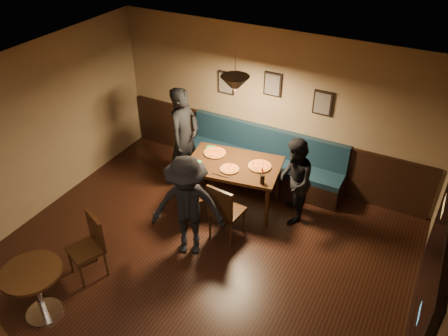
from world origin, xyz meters
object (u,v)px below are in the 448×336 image
at_px(booth_bench, 263,158).
at_px(cafe_table, 38,293).
at_px(diner_right, 294,181).
at_px(chair_near_left, 195,195).
at_px(chair_near_right, 227,210).
at_px(tabasco_bottle, 262,170).
at_px(soda_glass, 262,179).
at_px(diner_front, 188,207).
at_px(cafe_chair_far, 85,249).
at_px(diner_left, 184,138).
at_px(dining_table, 233,184).

height_order(booth_bench, cafe_table, booth_bench).
bearing_deg(diner_right, chair_near_left, -83.79).
height_order(booth_bench, chair_near_right, chair_near_right).
bearing_deg(chair_near_left, tabasco_bottle, 57.39).
distance_m(soda_glass, cafe_table, 3.53).
xyz_separation_m(diner_right, diner_front, (-1.10, -1.45, 0.09)).
bearing_deg(tabasco_bottle, cafe_chair_far, -123.93).
relative_size(diner_left, tabasco_bottle, 16.61).
xyz_separation_m(tabasco_bottle, cafe_chair_far, (-1.63, -2.42, -0.39)).
distance_m(diner_right, tabasco_bottle, 0.53).
xyz_separation_m(diner_front, cafe_chair_far, (-1.03, -1.10, -0.35)).
xyz_separation_m(booth_bench, cafe_chair_far, (-1.26, -3.31, -0.01)).
distance_m(booth_bench, diner_front, 2.25).
xyz_separation_m(chair_near_left, soda_glass, (1.04, 0.34, 0.45)).
bearing_deg(cafe_table, chair_near_left, 73.95).
relative_size(booth_bench, cafe_chair_far, 3.05).
bearing_deg(diner_left, cafe_chair_far, -178.96).
distance_m(chair_near_right, soda_glass, 0.73).
height_order(chair_near_right, diner_right, diner_right).
bearing_deg(booth_bench, cafe_table, -107.79).
relative_size(booth_bench, tabasco_bottle, 26.29).
relative_size(chair_near_right, tabasco_bottle, 9.00).
height_order(tabasco_bottle, cafe_table, tabasco_bottle).
relative_size(chair_near_right, diner_left, 0.54).
height_order(dining_table, chair_near_right, chair_near_right).
xyz_separation_m(diner_front, cafe_table, (-1.09, -1.93, -0.44)).
distance_m(dining_table, soda_glass, 0.86).
xyz_separation_m(tabasco_bottle, cafe_table, (-1.69, -3.24, -0.49)).
bearing_deg(chair_near_left, chair_near_right, 11.89).
bearing_deg(dining_table, diner_left, 161.85).
xyz_separation_m(diner_left, cafe_chair_far, (-0.03, -2.62, -0.46)).
height_order(booth_bench, diner_front, diner_front).
relative_size(soda_glass, cafe_chair_far, 0.16).
bearing_deg(tabasco_bottle, diner_right, 14.97).
height_order(dining_table, chair_near_left, chair_near_left).
distance_m(chair_near_right, diner_left, 1.71).
relative_size(cafe_table, cafe_chair_far, 0.81).
xyz_separation_m(chair_near_right, cafe_table, (-1.44, -2.49, -0.12)).
relative_size(dining_table, diner_right, 1.03).
distance_m(dining_table, cafe_table, 3.48).
height_order(diner_right, diner_front, diner_front).
bearing_deg(soda_glass, diner_left, 165.03).
distance_m(booth_bench, cafe_table, 4.34).
distance_m(dining_table, diner_right, 1.09).
bearing_deg(diner_left, soda_glass, -103.29).
height_order(diner_front, cafe_table, diner_front).
bearing_deg(diner_front, cafe_table, -142.24).
bearing_deg(diner_front, chair_near_left, 91.72).
bearing_deg(soda_glass, cafe_table, -121.11).
bearing_deg(booth_bench, diner_front, -96.10).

